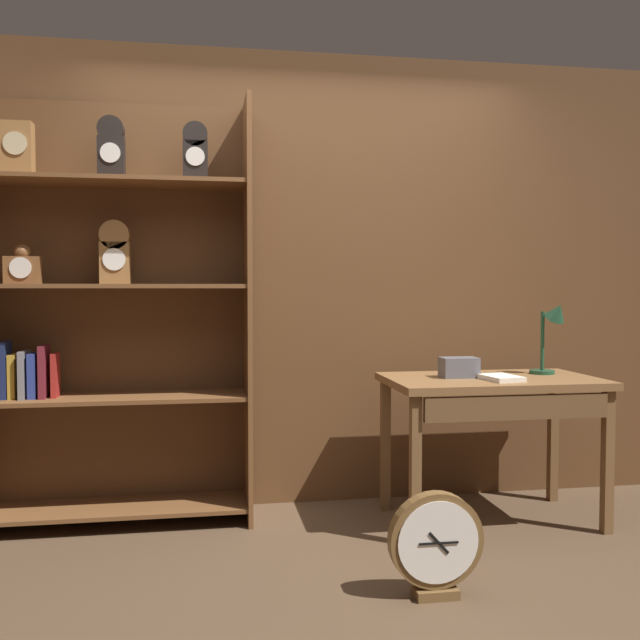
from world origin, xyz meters
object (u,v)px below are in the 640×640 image
at_px(desk_lamp, 553,328).
at_px(toolbox_small, 459,367).
at_px(bookshelf, 107,310).
at_px(open_repair_manual, 501,378).
at_px(round_clock_large, 436,544).
at_px(workbench, 493,396).

bearing_deg(desk_lamp, toolbox_small, -175.62).
xyz_separation_m(bookshelf, open_repair_manual, (2.02, -0.43, -0.35)).
bearing_deg(open_repair_manual, bookshelf, 158.77).
bearing_deg(round_clock_large, open_repair_manual, 50.68).
bearing_deg(bookshelf, toolbox_small, -8.75).
relative_size(workbench, round_clock_large, 2.59).
height_order(toolbox_small, round_clock_large, toolbox_small).
bearing_deg(bookshelf, workbench, -9.53).
xyz_separation_m(workbench, desk_lamp, (0.38, 0.10, 0.35)).
xyz_separation_m(desk_lamp, open_repair_manual, (-0.38, -0.19, -0.24)).
height_order(toolbox_small, open_repair_manual, toolbox_small).
relative_size(bookshelf, workbench, 2.02).
xyz_separation_m(toolbox_small, open_repair_manual, (0.17, -0.15, -0.04)).
height_order(desk_lamp, open_repair_manual, desk_lamp).
bearing_deg(toolbox_small, desk_lamp, 4.38).
relative_size(bookshelf, open_repair_manual, 10.25).
distance_m(workbench, toolbox_small, 0.24).
distance_m(workbench, desk_lamp, 0.53).
relative_size(toolbox_small, open_repair_manual, 0.88).
distance_m(bookshelf, workbench, 2.10).
distance_m(toolbox_small, open_repair_manual, 0.23).
xyz_separation_m(toolbox_small, round_clock_large, (-0.43, -0.88, -0.61)).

